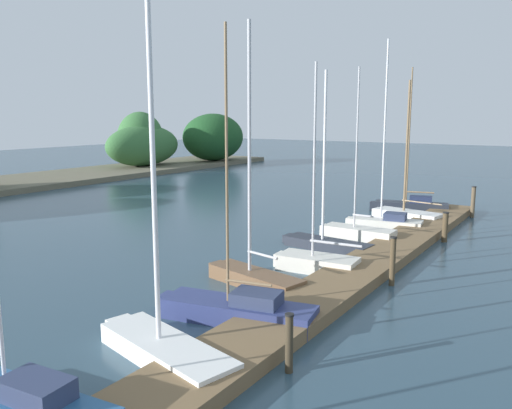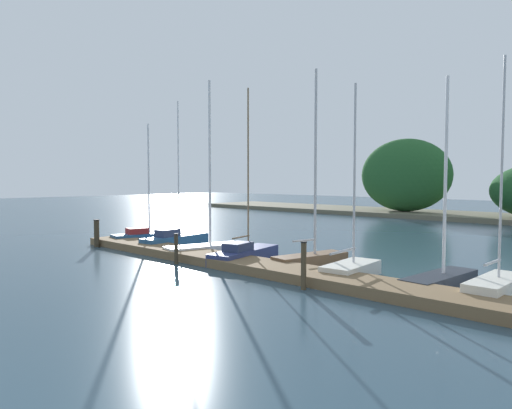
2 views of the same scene
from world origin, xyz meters
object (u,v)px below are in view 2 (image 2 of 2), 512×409
object	(u,v)px
sailboat_2	(208,246)
sailboat_6	(442,274)
sailboat_4	(313,254)
sailboat_7	(498,285)
sailboat_0	(147,235)
sailboat_3	(246,253)
mooring_piling_1	(176,249)
mooring_piling_0	(97,233)
sailboat_1	(176,239)
sailboat_5	(352,267)
mooring_piling_2	(304,265)

from	to	relation	value
sailboat_2	sailboat_6	size ratio (longest dim) A/B	1.17
sailboat_4	sailboat_7	bearing A→B (deg)	-82.07
sailboat_7	sailboat_0	bearing A→B (deg)	91.69
sailboat_3	mooring_piling_1	distance (m)	2.92
sailboat_4	mooring_piling_0	world-z (taller)	sailboat_4
sailboat_1	sailboat_6	world-z (taller)	sailboat_1
sailboat_1	sailboat_3	distance (m)	5.63
sailboat_1	sailboat_6	xyz separation A→B (m)	(13.38, 0.64, -0.03)
mooring_piling_1	sailboat_2	bearing A→B (deg)	110.72
sailboat_0	sailboat_6	size ratio (longest dim) A/B	0.95
sailboat_2	sailboat_3	bearing A→B (deg)	-78.94
sailboat_1	mooring_piling_1	size ratio (longest dim) A/B	5.94
sailboat_2	mooring_piling_1	bearing A→B (deg)	-145.75
sailboat_6	mooring_piling_0	world-z (taller)	sailboat_6
sailboat_0	sailboat_4	xyz separation A→B (m)	(10.80, 0.68, 0.07)
sailboat_0	sailboat_2	distance (m)	5.67
sailboat_2	sailboat_4	xyz separation A→B (m)	(5.14, 1.10, 0.04)
sailboat_3	mooring_piling_0	world-z (taller)	sailboat_3
sailboat_1	sailboat_0	bearing A→B (deg)	85.97
sailboat_7	sailboat_1	bearing A→B (deg)	91.51
sailboat_0	sailboat_3	xyz separation A→B (m)	(8.19, -0.53, -0.01)
sailboat_5	sailboat_7	bearing A→B (deg)	-89.59
sailboat_3	mooring_piling_1	bearing A→B (deg)	136.03
sailboat_1	sailboat_2	distance (m)	3.11
mooring_piling_2	sailboat_3	bearing A→B (deg)	153.85
sailboat_1	mooring_piling_0	distance (m)	4.04
sailboat_4	sailboat_5	bearing A→B (deg)	-99.28
mooring_piling_2	sailboat_1	bearing A→B (deg)	164.00
sailboat_0	sailboat_7	world-z (taller)	sailboat_7
sailboat_0	sailboat_7	distance (m)	17.80
sailboat_6	mooring_piling_1	size ratio (longest dim) A/B	5.43
sailboat_4	sailboat_1	bearing A→B (deg)	106.26
sailboat_3	sailboat_7	xyz separation A→B (m)	(9.61, 0.71, 0.01)
sailboat_1	sailboat_6	size ratio (longest dim) A/B	1.09
sailboat_0	sailboat_4	distance (m)	10.82
sailboat_0	sailboat_2	size ratio (longest dim) A/B	0.81
sailboat_0	mooring_piling_0	world-z (taller)	sailboat_0
sailboat_5	mooring_piling_0	size ratio (longest dim) A/B	4.85
sailboat_0	mooring_piling_0	size ratio (longest dim) A/B	4.61
sailboat_4	sailboat_6	world-z (taller)	sailboat_4
sailboat_1	sailboat_5	world-z (taller)	sailboat_1
sailboat_4	sailboat_5	distance (m)	2.57
sailboat_2	mooring_piling_2	world-z (taller)	sailboat_2
mooring_piling_2	sailboat_7	bearing A→B (deg)	33.39
mooring_piling_1	mooring_piling_2	distance (m)	6.45
sailboat_5	mooring_piling_1	distance (m)	7.12
sailboat_0	sailboat_2	xyz separation A→B (m)	(5.66, -0.42, 0.03)
sailboat_2	sailboat_5	size ratio (longest dim) A/B	1.17
sailboat_0	mooring_piling_1	xyz separation A→B (m)	(6.62, -2.98, 0.27)
sailboat_3	sailboat_7	size ratio (longest dim) A/B	1.04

